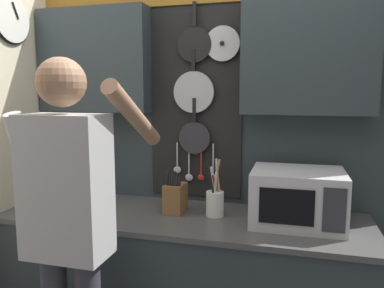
{
  "coord_description": "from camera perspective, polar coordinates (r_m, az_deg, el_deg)",
  "views": [
    {
      "loc": [
        0.61,
        -2.02,
        1.63
      ],
      "look_at": [
        0.0,
        0.22,
        1.31
      ],
      "focal_mm": 35.0,
      "sensor_mm": 36.0,
      "label": 1
    }
  ],
  "objects": [
    {
      "name": "person",
      "position": [
        1.85,
        -18.27,
        -10.1
      ],
      "size": [
        0.54,
        0.64,
        1.78
      ],
      "color": "#383842",
      "rests_on": "ground_plane"
    },
    {
      "name": "back_wall_unit",
      "position": [
        2.41,
        0.49,
        4.61
      ],
      "size": [
        2.7,
        0.2,
        2.47
      ],
      "color": "#2D383D",
      "rests_on": "ground_plane"
    },
    {
      "name": "utensil_crock",
      "position": [
        2.2,
        3.52,
        -8.64
      ],
      "size": [
        0.1,
        0.1,
        0.34
      ],
      "color": "white",
      "rests_on": "base_cabinet_counter"
    },
    {
      "name": "microwave",
      "position": [
        2.14,
        15.75,
        -7.76
      ],
      "size": [
        0.49,
        0.41,
        0.3
      ],
      "color": "silver",
      "rests_on": "base_cabinet_counter"
    },
    {
      "name": "knife_block",
      "position": [
        2.25,
        -2.57,
        -8.15
      ],
      "size": [
        0.12,
        0.15,
        0.26
      ],
      "color": "brown",
      "rests_on": "base_cabinet_counter"
    }
  ]
}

